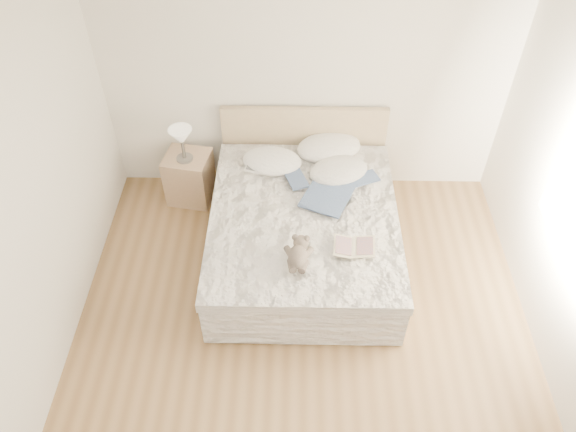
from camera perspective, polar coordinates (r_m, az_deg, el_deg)
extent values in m
cube|color=brown|center=(4.91, 1.52, -13.96)|extent=(4.00, 4.50, 0.00)
cube|color=silver|center=(2.93, 2.55, 14.11)|extent=(4.00, 4.50, 0.00)
cube|color=silver|center=(5.56, 1.78, 14.22)|extent=(4.00, 0.02, 2.70)
cube|color=silver|center=(4.27, -26.08, -2.81)|extent=(0.02, 4.50, 2.70)
cube|color=tan|center=(5.51, 1.54, -3.09)|extent=(1.68, 2.08, 0.20)
cube|color=silver|center=(5.32, 1.59, -1.30)|extent=(1.60, 2.00, 0.30)
cube|color=silver|center=(5.15, 1.63, -0.25)|extent=(1.72, 2.05, 0.10)
cube|color=tan|center=(5.99, 1.60, 6.94)|extent=(1.70, 0.06, 1.00)
cube|color=#A08263|center=(6.05, -9.97, 3.90)|extent=(0.51, 0.47, 0.56)
cylinder|color=#534D48|center=(5.84, -10.45, 5.79)|extent=(0.17, 0.17, 0.02)
cylinder|color=#3D3933|center=(5.76, -10.61, 6.77)|extent=(0.03, 0.03, 0.23)
cone|color=white|center=(5.67, -10.81, 7.94)|extent=(0.31, 0.31, 0.17)
ellipsoid|color=white|center=(5.60, -1.63, 5.62)|extent=(0.65, 0.50, 0.18)
ellipsoid|color=white|center=(5.79, 4.17, 6.99)|extent=(0.77, 0.64, 0.20)
ellipsoid|color=silver|center=(5.51, 5.15, 4.62)|extent=(0.70, 0.59, 0.18)
cube|color=silver|center=(5.57, -2.62, 5.13)|extent=(0.37, 0.27, 0.03)
cube|color=#EFE6BD|center=(4.83, 6.73, -3.14)|extent=(0.39, 0.28, 0.02)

